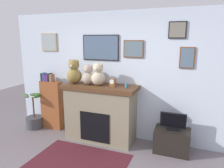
{
  "coord_description": "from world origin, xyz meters",
  "views": [
    {
      "loc": [
        1.32,
        -2.06,
        2.05
      ],
      "look_at": [
        -0.12,
        1.65,
        1.2
      ],
      "focal_mm": 33.59,
      "sensor_mm": 36.0,
      "label": 1
    }
  ],
  "objects": [
    {
      "name": "teddy_bear_brown",
      "position": [
        -0.95,
        1.63,
        1.38
      ],
      "size": [
        0.31,
        0.31,
        0.5
      ],
      "color": "olive",
      "rests_on": "fireplace"
    },
    {
      "name": "area_rug",
      "position": [
        -0.37,
        0.68,
        0.0
      ],
      "size": [
        1.63,
        1.17,
        0.01
      ],
      "primitive_type": "cube",
      "color": "#4A1922",
      "rests_on": "ground_plane"
    },
    {
      "name": "fireplace",
      "position": [
        -0.37,
        1.65,
        0.58
      ],
      "size": [
        1.5,
        0.64,
        1.15
      ],
      "color": "gray",
      "rests_on": "ground_plane"
    },
    {
      "name": "mantel_clock",
      "position": [
        -0.1,
        1.63,
        1.23
      ],
      "size": [
        0.11,
        0.09,
        0.15
      ],
      "color": "brown",
      "rests_on": "fireplace"
    },
    {
      "name": "back_wall",
      "position": [
        -0.0,
        2.0,
        1.31
      ],
      "size": [
        5.2,
        0.15,
        2.6
      ],
      "color": "silver",
      "rests_on": "ground_plane"
    },
    {
      "name": "potted_plant",
      "position": [
        -2.06,
        1.61,
        0.25
      ],
      "size": [
        0.49,
        0.58,
        0.85
      ],
      "color": "#3F3F44",
      "rests_on": "ground_plane"
    },
    {
      "name": "candle_jar",
      "position": [
        0.18,
        1.63,
        1.2
      ],
      "size": [
        0.06,
        0.06,
        0.09
      ],
      "primitive_type": "cylinder",
      "color": "teal",
      "rests_on": "fireplace"
    },
    {
      "name": "bookshelf",
      "position": [
        -1.65,
        1.74,
        0.6
      ],
      "size": [
        0.5,
        0.16,
        1.3
      ],
      "color": "brown",
      "rests_on": "ground_plane"
    },
    {
      "name": "tv_stand",
      "position": [
        1.07,
        1.64,
        0.22
      ],
      "size": [
        0.63,
        0.4,
        0.44
      ],
      "primitive_type": "cube",
      "color": "black",
      "rests_on": "ground_plane"
    },
    {
      "name": "television",
      "position": [
        1.07,
        1.64,
        0.59
      ],
      "size": [
        0.46,
        0.14,
        0.32
      ],
      "color": "black",
      "rests_on": "tv_stand"
    },
    {
      "name": "teddy_bear_tan",
      "position": [
        -0.4,
        1.63,
        1.35
      ],
      "size": [
        0.28,
        0.28,
        0.45
      ],
      "color": "beige",
      "rests_on": "fireplace"
    },
    {
      "name": "teddy_bear_cream",
      "position": [
        -0.62,
        1.63,
        1.33
      ],
      "size": [
        0.25,
        0.25,
        0.41
      ],
      "color": "tan",
      "rests_on": "fireplace"
    }
  ]
}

